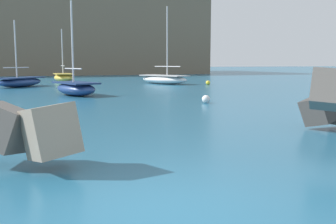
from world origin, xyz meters
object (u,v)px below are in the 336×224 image
(boat_near_centre, at_px, (64,77))
(boat_near_left, at_px, (164,79))
(mooring_buoy_inner, at_px, (206,99))
(mooring_buoy_middle, at_px, (208,83))
(boat_near_right, at_px, (20,82))
(boat_mid_right, at_px, (76,88))

(boat_near_centre, bearing_deg, boat_near_left, -40.64)
(mooring_buoy_inner, relative_size, mooring_buoy_middle, 1.00)
(boat_near_left, distance_m, boat_near_right, 14.03)
(boat_near_right, distance_m, mooring_buoy_inner, 21.12)
(boat_near_left, bearing_deg, mooring_buoy_middle, -43.04)
(mooring_buoy_middle, bearing_deg, boat_near_centre, 138.69)
(mooring_buoy_inner, bearing_deg, boat_mid_right, 128.39)
(boat_near_left, relative_size, mooring_buoy_inner, 17.89)
(boat_near_left, bearing_deg, boat_near_centre, 139.36)
(boat_near_left, height_order, boat_near_centre, boat_near_left)
(mooring_buoy_inner, height_order, mooring_buoy_middle, same)
(boat_near_left, height_order, mooring_buoy_middle, boat_near_left)
(boat_near_right, distance_m, mooring_buoy_middle, 17.80)
(boat_near_centre, height_order, boat_mid_right, boat_mid_right)
(boat_mid_right, bearing_deg, boat_near_left, 47.16)
(boat_near_left, relative_size, mooring_buoy_middle, 17.89)
(boat_near_left, height_order, mooring_buoy_inner, boat_near_left)
(mooring_buoy_inner, bearing_deg, boat_near_centre, 100.23)
(boat_mid_right, height_order, mooring_buoy_inner, boat_mid_right)
(boat_near_centre, relative_size, mooring_buoy_inner, 13.72)
(boat_near_left, distance_m, mooring_buoy_middle, 4.76)
(boat_near_centre, xyz_separation_m, boat_near_right, (-4.64, -8.08, -0.05))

